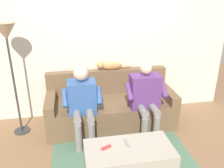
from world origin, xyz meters
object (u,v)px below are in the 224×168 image
object	(u,v)px
remote_gray	(127,143)
cat_on_backrest	(109,65)
couch	(110,107)
floor_lamp	(7,41)
coffee_table	(129,162)
person_left_seated	(146,95)
remote_red	(106,147)
person_right_seated	(82,100)

from	to	relation	value
remote_gray	cat_on_backrest	bearing A→B (deg)	-8.25
couch	floor_lamp	world-z (taller)	floor_lamp
coffee_table	remote_gray	size ratio (longest dim) A/B	7.23
couch	person_left_seated	bearing A→B (deg)	140.74
coffee_table	cat_on_backrest	bearing A→B (deg)	-91.41
remote_red	remote_gray	bearing A→B (deg)	-17.29
couch	remote_gray	world-z (taller)	couch
coffee_table	floor_lamp	xyz separation A→B (m)	(1.43, -1.25, 1.25)
coffee_table	person_right_seated	world-z (taller)	person_right_seated
remote_gray	person_right_seated	bearing A→B (deg)	23.29
cat_on_backrest	remote_red	world-z (taller)	cat_on_backrest
person_left_seated	cat_on_backrest	distance (m)	0.85
remote_red	person_left_seated	bearing A→B (deg)	23.47
person_left_seated	person_right_seated	size ratio (longest dim) A/B	1.00
coffee_table	remote_gray	xyz separation A→B (m)	(0.01, -0.08, 0.22)
coffee_table	cat_on_backrest	world-z (taller)	cat_on_backrest
person_left_seated	remote_gray	distance (m)	0.96
cat_on_backrest	person_left_seated	bearing A→B (deg)	122.52
coffee_table	remote_gray	bearing A→B (deg)	-85.36
remote_gray	remote_red	size ratio (longest dim) A/B	1.15
cat_on_backrest	remote_red	size ratio (longest dim) A/B	4.68
floor_lamp	remote_red	bearing A→B (deg)	134.29
couch	person_left_seated	size ratio (longest dim) A/B	1.81
remote_red	person_right_seated	bearing A→B (deg)	78.50
cat_on_backrest	remote_gray	size ratio (longest dim) A/B	4.07
couch	remote_red	size ratio (longest dim) A/B	16.49
cat_on_backrest	remote_gray	world-z (taller)	cat_on_backrest
couch	person_left_seated	xyz separation A→B (m)	(-0.47, 0.39, 0.35)
couch	cat_on_backrest	world-z (taller)	cat_on_backrest
couch	floor_lamp	distance (m)	1.85
person_left_seated	person_right_seated	distance (m)	0.94
person_left_seated	floor_lamp	xyz separation A→B (m)	(1.91, -0.36, 0.82)
floor_lamp	remote_gray	bearing A→B (deg)	140.78
person_left_seated	remote_red	distance (m)	1.13
person_right_seated	floor_lamp	size ratio (longest dim) A/B	0.67
coffee_table	floor_lamp	world-z (taller)	floor_lamp
couch	floor_lamp	size ratio (longest dim) A/B	1.20
coffee_table	person_right_seated	bearing A→B (deg)	-62.12
person_left_seated	couch	bearing A→B (deg)	-39.26
cat_on_backrest	remote_gray	bearing A→B (deg)	88.26
person_left_seated	remote_gray	world-z (taller)	person_left_seated
floor_lamp	person_right_seated	bearing A→B (deg)	159.81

